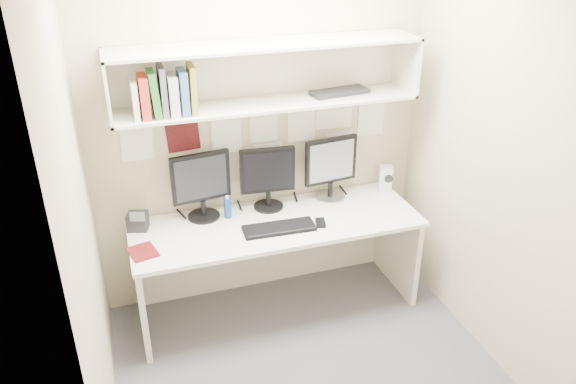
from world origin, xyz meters
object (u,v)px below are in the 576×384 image
object	(u,v)px
desk_phone	(138,221)
maroon_notebook	(143,252)
desk	(277,265)
keyboard	(279,228)
monitor_left	(201,183)
speaker	(385,178)
monitor_right	(331,166)
monitor_center	(268,176)

from	to	relation	value
desk_phone	maroon_notebook	bearing A→B (deg)	-72.46
desk	maroon_notebook	bearing A→B (deg)	-172.17
maroon_notebook	desk_phone	xyz separation A→B (m)	(-0.00, 0.31, 0.06)
keyboard	maroon_notebook	size ratio (longest dim) A/B	2.48
monitor_left	maroon_notebook	distance (m)	0.62
keyboard	maroon_notebook	world-z (taller)	keyboard
monitor_left	desk_phone	world-z (taller)	monitor_left
desk	speaker	world-z (taller)	speaker
monitor_right	speaker	bearing A→B (deg)	-7.59
maroon_notebook	monitor_left	bearing A→B (deg)	24.04
keyboard	speaker	xyz separation A→B (m)	(0.96, 0.33, 0.08)
monitor_center	monitor_right	distance (m)	0.48
maroon_notebook	desk_phone	distance (m)	0.31
monitor_left	maroon_notebook	world-z (taller)	monitor_left
desk	monitor_center	bearing A→B (deg)	88.49
desk	keyboard	distance (m)	0.39
monitor_center	speaker	bearing A→B (deg)	4.89
desk_phone	speaker	bearing A→B (deg)	18.26
monitor_center	speaker	world-z (taller)	monitor_center
desk	speaker	xyz separation A→B (m)	(0.94, 0.21, 0.46)
monitor_center	monitor_right	world-z (taller)	monitor_right
monitor_center	maroon_notebook	size ratio (longest dim) A/B	2.33
speaker	desk_phone	size ratio (longest dim) A/B	1.19
monitor_center	maroon_notebook	bearing A→B (deg)	-154.10
monitor_left	monitor_right	size ratio (longest dim) A/B	1.01
monitor_center	keyboard	bearing A→B (deg)	-88.40
desk_phone	keyboard	bearing A→B (deg)	-1.18
speaker	desk_phone	xyz separation A→B (m)	(-1.86, -0.03, -0.03)
monitor_center	maroon_notebook	xyz separation A→B (m)	(-0.92, -0.35, -0.24)
monitor_left	speaker	distance (m)	1.42
monitor_center	keyboard	distance (m)	0.41
monitor_right	keyboard	bearing A→B (deg)	-152.58
desk_phone	monitor_right	bearing A→B (deg)	18.87
desk	desk_phone	distance (m)	1.03
monitor_center	keyboard	xyz separation A→B (m)	(-0.02, -0.34, -0.24)
desk	monitor_right	distance (m)	0.82
desk	speaker	size ratio (longest dim) A/B	10.54
speaker	monitor_right	bearing A→B (deg)	-159.35
monitor_center	monitor_right	bearing A→B (deg)	5.38
monitor_left	monitor_right	xyz separation A→B (m)	(0.95, 0.00, -0.00)
monitor_left	speaker	world-z (taller)	monitor_left
desk	desk_phone	size ratio (longest dim) A/B	12.59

